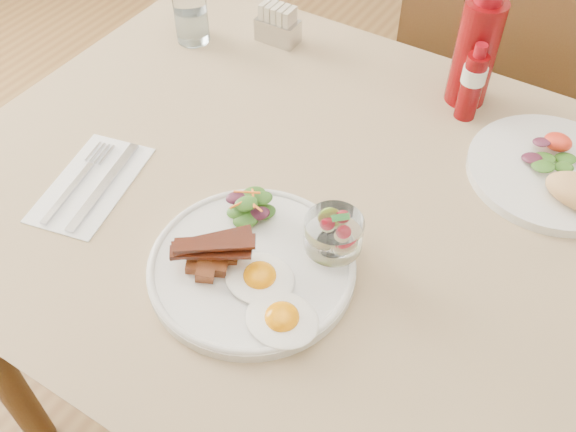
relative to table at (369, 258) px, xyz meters
name	(u,v)px	position (x,y,z in m)	size (l,w,h in m)	color
table	(369,258)	(0.00, 0.00, 0.00)	(1.33, 0.88, 0.75)	#4F3518
chair_far	(494,103)	(0.00, 0.66, -0.14)	(0.42, 0.42, 0.93)	#4F3518
main_plate	(252,267)	(-0.10, -0.17, 0.10)	(0.28, 0.28, 0.02)	silver
fried_eggs	(271,297)	(-0.05, -0.21, 0.11)	(0.16, 0.13, 0.03)	white
bacon_potato_pile	(211,255)	(-0.14, -0.20, 0.13)	(0.11, 0.09, 0.05)	brown
side_salad	(250,208)	(-0.15, -0.10, 0.12)	(0.07, 0.07, 0.04)	#275416
fruit_cup	(334,234)	(-0.02, -0.10, 0.15)	(0.08, 0.08, 0.08)	white
second_plate	(561,175)	(0.20, 0.22, 0.11)	(0.26, 0.26, 0.06)	silver
ketchup_bottle	(476,51)	(0.00, 0.34, 0.19)	(0.09, 0.09, 0.21)	#610507
hot_sauce_bottle	(472,83)	(0.02, 0.29, 0.16)	(0.04, 0.04, 0.14)	#610507
sugar_caddy	(278,26)	(-0.37, 0.32, 0.12)	(0.08, 0.05, 0.07)	#BCBCC1
water_glass	(191,17)	(-0.51, 0.24, 0.14)	(0.06, 0.06, 0.11)	white
napkin_cutlery	(92,184)	(-0.40, -0.16, 0.09)	(0.15, 0.22, 0.01)	white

